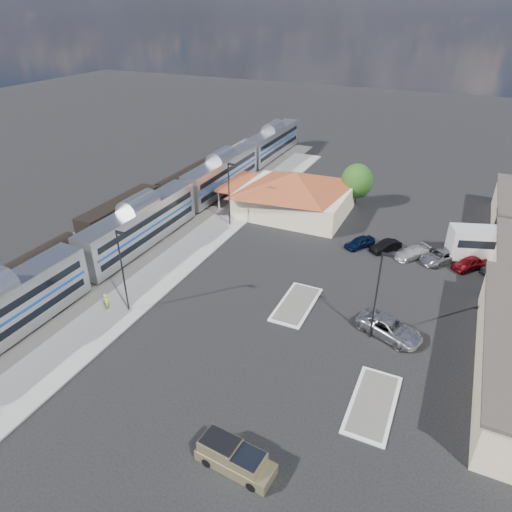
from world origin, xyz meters
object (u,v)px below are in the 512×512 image
at_px(coach_bus, 507,244).
at_px(station_depot, 294,192).
at_px(pickup_truck, 236,458).
at_px(suv, 390,328).

bearing_deg(coach_bus, station_depot, 65.22).
bearing_deg(pickup_truck, suv, -14.81).
xyz_separation_m(station_depot, pickup_truck, (11.39, -41.30, -2.25)).
bearing_deg(pickup_truck, coach_bus, -18.11).
height_order(pickup_truck, suv, pickup_truck).
height_order(station_depot, pickup_truck, station_depot).
bearing_deg(suv, pickup_truck, -178.68).
relative_size(station_depot, suv, 2.97).
distance_m(pickup_truck, coach_bus, 41.46).
distance_m(station_depot, coach_bus, 28.08).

